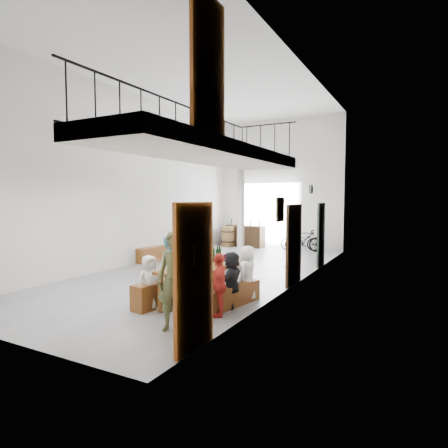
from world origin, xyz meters
The scene contains 24 objects.
floor centered at (0.00, 0.00, 0.00)m, with size 12.00×12.00×0.00m, color slate.
room_walls centered at (0.00, 0.00, 3.55)m, with size 12.00×12.00×12.00m.
gateway_portal centered at (-0.40, 5.94, 1.40)m, with size 2.80×0.08×2.80m, color white.
right_wall_decor centered at (2.70, -1.87, 1.74)m, with size 0.07×8.28×5.07m.
balcony centered at (1.98, -3.13, 2.96)m, with size 1.52×5.62×4.00m.
tasting_table centered at (1.67, -2.90, 0.71)m, with size 1.09×2.18×0.79m.
bench_inner centered at (0.98, -2.94, 0.25)m, with size 0.35×2.17×0.50m, color brown.
bench_wall centered at (2.22, -2.89, 0.21)m, with size 0.24×1.82×0.42m, color brown.
tableware centered at (1.60, -2.81, 0.93)m, with size 0.65×1.45×0.35m.
side_bench centered at (-2.50, 0.90, 0.25)m, with size 0.38×1.75×0.49m, color brown.
oak_barrel centered at (-2.12, 5.40, 0.44)m, with size 0.60×0.60×0.89m.
serving_counter centered at (-1.38, 5.65, 0.47)m, with size 1.78×0.49×0.94m, color #3A2212.
counter_bottles centered at (-1.38, 5.65, 1.08)m, with size 1.52×0.31×0.28m.
guest_left_a centered at (0.90, -3.71, 0.53)m, with size 0.52×0.34×1.06m, color white.
guest_left_b centered at (0.95, -3.05, 0.68)m, with size 0.50×0.33×1.36m, color #215E71.
guest_left_c centered at (0.96, -2.42, 0.60)m, with size 0.59×0.46×1.21m, color white.
guest_left_d centered at (0.87, -1.91, 0.64)m, with size 0.83×0.47×1.28m, color #215E71.
guest_right_a centered at (2.30, -3.43, 0.58)m, with size 0.68×0.28×1.16m, color red.
guest_right_b centered at (2.25, -2.85, 0.56)m, with size 1.03×0.33×1.11m, color black.
guest_right_c centered at (2.30, -2.21, 0.58)m, with size 0.57×0.37×1.16m, color white.
host_standing centered at (2.02, -4.43, 0.82)m, with size 0.59×0.39×1.63m, color #4F5530.
potted_plant centered at (2.45, 0.31, 0.22)m, with size 0.40×0.34×0.44m, color #144314.
bicycle_near centered at (1.12, 5.60, 0.42)m, with size 0.55×1.58×0.83m, color black.
bicycle_far centered at (1.37, 5.30, 0.47)m, with size 0.44×1.56×0.94m, color black.
Camera 1 is at (5.52, -9.30, 2.16)m, focal length 30.00 mm.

